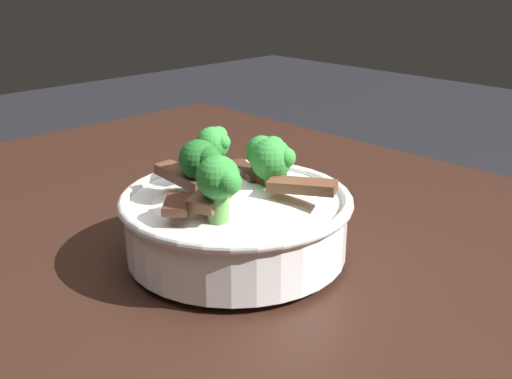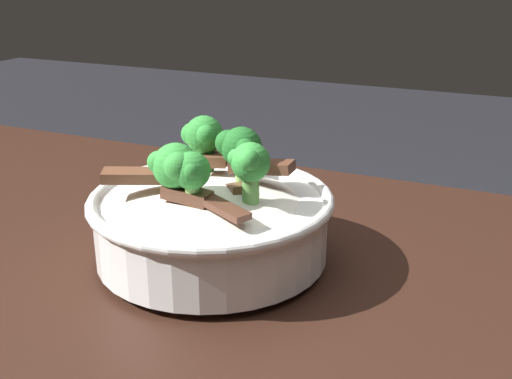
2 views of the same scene
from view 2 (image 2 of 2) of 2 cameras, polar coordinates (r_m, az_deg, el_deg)
name	(u,v)px [view 2 (image 2 of 2)]	position (r m, az deg, el deg)	size (l,w,h in m)	color
dining_table	(54,341)	(0.71, -18.31, -13.23)	(1.54, 0.78, 0.79)	black
rice_bowl	(212,215)	(0.61, -4.15, -2.36)	(0.24, 0.24, 0.13)	white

